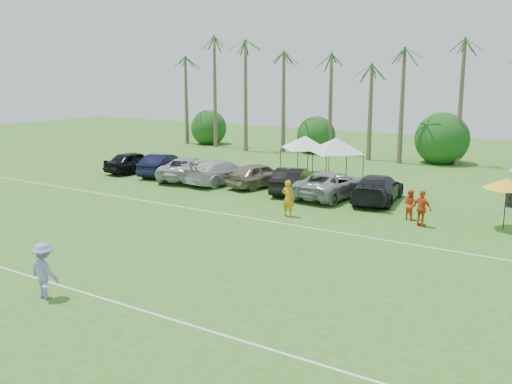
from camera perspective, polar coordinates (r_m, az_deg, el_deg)
The scene contains 27 objects.
field_lines at distance 27.75m, azimuth -12.36°, elevation -4.37°, with size 80.00×12.10×0.01m.
palm_tree_0 at distance 63.67m, azimuth -7.36°, elevation 11.62°, with size 2.40×2.40×8.90m.
palm_tree_1 at distance 60.56m, azimuth -3.68°, elevation 12.51°, with size 2.40×2.40×9.90m.
palm_tree_2 at distance 57.73m, azimuth 0.40°, elevation 13.42°, with size 2.40×2.40×10.90m.
palm_tree_3 at distance 55.71m, azimuth 3.98°, elevation 14.32°, with size 2.40×2.40×11.90m.
palm_tree_4 at distance 53.82m, azimuth 7.73°, elevation 11.58°, with size 2.40×2.40×8.90m.
palm_tree_5 at distance 52.22m, azimuth 11.82°, elevation 12.40°, with size 2.40×2.40×9.90m.
palm_tree_6 at distance 50.91m, azimuth 16.16°, elevation 13.18°, with size 2.40×2.40×10.90m.
palm_tree_7 at distance 49.90m, azimuth 20.74°, elevation 13.90°, with size 2.40×2.40×11.90m.
bush_tree_0 at distance 62.83m, azimuth -4.53°, elevation 6.48°, with size 4.00×4.00×4.00m.
bush_tree_1 at distance 55.90m, azimuth 6.16°, elevation 5.79°, with size 4.00×4.00×4.00m.
bush_tree_2 at distance 51.62m, azimuth 18.14°, elevation 4.77°, with size 4.00×4.00×4.00m.
sideline_player_a at distance 30.68m, azimuth 3.23°, elevation -0.63°, with size 0.73×0.48×2.01m, color orange.
sideline_player_b at distance 31.13m, azimuth 15.16°, elevation -1.21°, with size 0.79×0.62×1.63m, color #EB541A.
sideline_player_c at distance 29.85m, azimuth 16.26°, elevation -1.60°, with size 1.09×0.45×1.86m, color #D54C17.
canopy_tent_left at distance 43.57m, azimuth 4.95°, elevation 5.62°, with size 4.23×4.23×3.43m.
canopy_tent_right at distance 40.62m, azimuth 8.05°, elevation 5.39°, with size 4.52×4.52×3.66m.
market_umbrella at distance 30.47m, azimuth 23.82°, elevation 0.79°, with size 2.31×2.31×2.58m.
frisbee_player at distance 20.96m, azimuth -20.41°, elevation -7.39°, with size 1.28×0.74×1.97m.
parked_car_0 at distance 45.41m, azimuth -12.10°, elevation 2.97°, with size 1.96×4.88×1.66m, color black.
parked_car_1 at distance 43.62m, azimuth -9.28°, elevation 2.73°, with size 1.76×5.05×1.66m, color black.
parked_car_2 at distance 41.61m, azimuth -6.62°, elevation 2.37°, with size 2.76×5.99×1.66m, color #A8A8A9.
parked_car_3 at distance 39.93m, azimuth -3.44°, elevation 2.03°, with size 2.33×5.73×1.66m, color silver.
parked_car_4 at distance 38.67m, azimuth 0.28°, elevation 1.73°, with size 1.96×4.88×1.66m, color #7E6D5A.
parked_car_5 at distance 36.91m, azimuth 3.64°, elevation 1.21°, with size 1.76×5.05×1.66m, color black.
parked_car_6 at distance 35.65m, azimuth 7.61°, elevation 0.76°, with size 2.76×5.99×1.66m, color gray.
parked_car_7 at distance 34.93m, azimuth 12.07°, elevation 0.37°, with size 2.33×5.73×1.66m, color black.
Camera 1 is at (19.16, -10.58, 7.62)m, focal length 40.00 mm.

